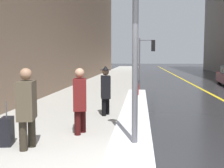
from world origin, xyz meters
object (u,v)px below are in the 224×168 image
Objects in this scene: lamp_post at (136,5)px; pedestrian_in_fedora at (106,89)px; pedestrian_with_shoulder_bag at (80,98)px; rolling_suitcase at (7,131)px; pedestrian_nearside at (27,105)px; fire_hydrant at (137,90)px; traffic_light_near at (148,50)px.

pedestrian_in_fedora is at bearing 107.51° from lamp_post.
rolling_suitcase is at bearing -62.50° from pedestrian_with_shoulder_bag.
fire_hydrant is (2.06, 7.64, -0.56)m from pedestrian_nearside.
pedestrian_nearside is 1.47m from pedestrian_with_shoulder_bag.
traffic_light_near is at bearing 158.39° from rolling_suitcase.
pedestrian_in_fedora reaches higher than rolling_suitcase.
rolling_suitcase is 7.90m from fire_hydrant.
pedestrian_with_shoulder_bag is 2.27× the size of fire_hydrant.
fire_hydrant is (2.58, 7.46, 0.04)m from rolling_suitcase.
traffic_light_near is at bearing 162.22° from pedestrian_with_shoulder_bag.
lamp_post is 2.91m from pedestrian_nearside.
rolling_suitcase is at bearing -109.09° from fire_hydrant.
lamp_post is at bearing 82.03° from rolling_suitcase.
rolling_suitcase is at bearing -94.36° from traffic_light_near.
traffic_light_near reaches higher than pedestrian_with_shoulder_bag.
rolling_suitcase is at bearing -177.23° from lamp_post.
lamp_post is 3.01× the size of pedestrian_in_fedora.
pedestrian_in_fedora is at bearing 150.79° from pedestrian_nearside.
traffic_light_near is 10.26m from fire_hydrant.
fire_hydrant is (-0.07, 7.33, -2.51)m from lamp_post.
lamp_post is 6.79× the size of fire_hydrant.
lamp_post is at bearing 6.77° from pedestrian_in_fedora.
pedestrian_with_shoulder_bag is at bearing 145.33° from lamp_post.
pedestrian_nearside is (-2.84, -17.65, -1.53)m from traffic_light_near.
pedestrian_nearside is 1.03× the size of pedestrian_with_shoulder_bag.
pedestrian_nearside is at bearing -44.12° from pedestrian_with_shoulder_bag.
pedestrian_in_fedora is (0.34, 2.21, -0.02)m from pedestrian_with_shoulder_bag.
fire_hydrant is (0.92, 4.21, -0.52)m from pedestrian_in_fedora.
pedestrian_in_fedora is 1.66× the size of rolling_suitcase.
pedestrian_with_shoulder_bag reaches higher than rolling_suitcase.
rolling_suitcase is 1.36× the size of fire_hydrant.
traffic_light_near reaches higher than fire_hydrant.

